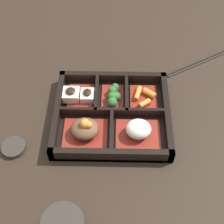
{
  "coord_description": "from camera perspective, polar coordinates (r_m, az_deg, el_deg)",
  "views": [
    {
      "loc": [
        -0.01,
        0.46,
        0.64
      ],
      "look_at": [
        0.0,
        0.0,
        0.03
      ],
      "focal_mm": 50.0,
      "sensor_mm": 36.0,
      "label": 1
    }
  ],
  "objects": [
    {
      "name": "bowl_stew",
      "position": [
        0.73,
        -4.97,
        -3.22
      ],
      "size": [
        0.11,
        0.08,
        0.05
      ],
      "color": "maroon",
      "rests_on": "bento_base"
    },
    {
      "name": "bento_base",
      "position": [
        0.78,
        -0.0,
        -0.87
      ],
      "size": [
        0.28,
        0.25,
        0.01
      ],
      "color": "black",
      "rests_on": "ground_plane"
    },
    {
      "name": "bento_rim",
      "position": [
        0.77,
        -0.01,
        -0.13
      ],
      "size": [
        0.28,
        0.25,
        0.04
      ],
      "color": "black",
      "rests_on": "ground_plane"
    },
    {
      "name": "sauce_dish",
      "position": [
        0.77,
        -17.54,
        -6.15
      ],
      "size": [
        0.06,
        0.06,
        0.01
      ],
      "color": "#2D2823",
      "rests_on": "ground_plane"
    },
    {
      "name": "ground_plane",
      "position": [
        0.78,
        -0.0,
        -1.09
      ],
      "size": [
        3.0,
        3.0,
        0.0
      ],
      "primitive_type": "plane",
      "color": "black"
    },
    {
      "name": "bowl_tofu",
      "position": [
        0.8,
        -6.14,
        2.98
      ],
      "size": [
        0.08,
        0.09,
        0.04
      ],
      "color": "maroon",
      "rests_on": "bento_base"
    },
    {
      "name": "bowl_carrots",
      "position": [
        0.81,
        5.84,
        2.58
      ],
      "size": [
        0.07,
        0.09,
        0.02
      ],
      "color": "maroon",
      "rests_on": "bento_base"
    },
    {
      "name": "bowl_greens",
      "position": [
        0.8,
        0.2,
        2.83
      ],
      "size": [
        0.06,
        0.09,
        0.03
      ],
      "color": "maroon",
      "rests_on": "bento_base"
    },
    {
      "name": "chopsticks",
      "position": [
        0.94,
        15.53,
        8.8
      ],
      "size": [
        0.2,
        0.12,
        0.01
      ],
      "color": "black",
      "rests_on": "ground_plane"
    },
    {
      "name": "bowl_rice",
      "position": [
        0.73,
        4.84,
        -3.4
      ],
      "size": [
        0.11,
        0.08,
        0.05
      ],
      "color": "maroon",
      "rests_on": "bento_base"
    }
  ]
}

